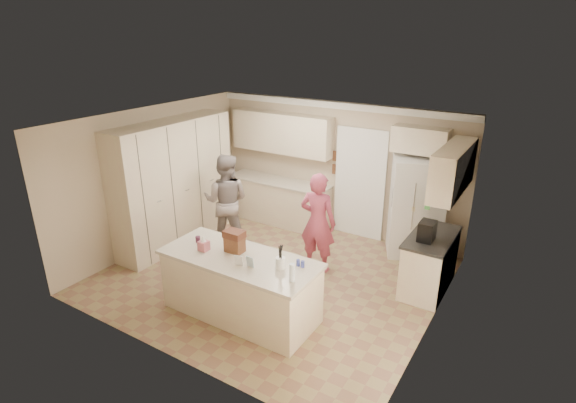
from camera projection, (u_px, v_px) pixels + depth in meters
The scene contains 41 objects.
floor at pixel (272, 277), 7.52m from camera, with size 5.20×4.60×0.02m, color #8D794F.
ceiling at pixel (270, 121), 6.57m from camera, with size 5.20×4.60×0.02m, color white.
wall_back at pixel (336, 168), 8.88m from camera, with size 5.20×0.02×2.60m, color #C5B093.
wall_front at pixel (160, 266), 5.21m from camera, with size 5.20×0.02×2.60m, color #C5B093.
wall_left at pixel (154, 177), 8.33m from camera, with size 0.02×4.60×2.60m, color #C5B093.
wall_right at pixel (440, 243), 5.76m from camera, with size 0.02×4.60×2.60m, color #C5B093.
crown_back at pixel (337, 105), 8.39m from camera, with size 5.20×0.08×0.12m, color white.
pantry_bank at pixel (175, 183), 8.38m from camera, with size 0.60×2.60×2.35m, color beige.
back_base_cab at pixel (279, 202), 9.51m from camera, with size 2.20×0.60×0.88m, color beige.
back_countertop at pixel (278, 181), 9.33m from camera, with size 2.24×0.63×0.04m, color beige.
back_upper_cab at pixel (282, 133), 9.08m from camera, with size 2.20×0.35×0.80m, color beige.
doorway_opening at pixel (360, 185), 8.67m from camera, with size 0.90×0.06×2.10m, color black.
doorway_casing at pixel (360, 185), 8.64m from camera, with size 1.02×0.03×2.22m, color white.
wall_frame_upper at pixel (336, 156), 8.74m from camera, with size 0.15×0.02×0.20m, color brown.
wall_frame_lower at pixel (336, 169), 8.84m from camera, with size 0.15×0.02×0.20m, color brown.
refrigerator at pixel (416, 207), 7.99m from camera, with size 0.90×0.70×1.80m, color white.
fridge_seam at pixel (410, 214), 7.71m from camera, with size 0.01×0.02×1.78m, color gray.
fridge_dispenser at pixel (399, 198), 7.72m from camera, with size 0.22×0.03×0.35m, color black.
fridge_handle_l at pixel (408, 206), 7.66m from camera, with size 0.02×0.02×0.85m, color silver.
fridge_handle_r at pixel (414, 207), 7.62m from camera, with size 0.02×0.02×0.85m, color silver.
over_fridge_cab at pixel (420, 140), 7.63m from camera, with size 0.95×0.35×0.45m, color beige.
right_base_cab at pixel (429, 264), 7.02m from camera, with size 0.60×1.20×0.88m, color beige.
right_countertop at pixel (432, 237), 6.86m from camera, with size 0.63×1.24×0.04m, color #2D2B28.
right_upper_cab at pixel (453, 169), 6.57m from camera, with size 0.35×1.50×0.70m, color beige.
coffee_maker at pixel (427, 231), 6.66m from camera, with size 0.22×0.28×0.30m, color black.
island_base at pixel (240, 287), 6.39m from camera, with size 2.20×0.90×0.88m, color beige.
island_top at pixel (239, 259), 6.22m from camera, with size 2.28×0.96×0.05m, color beige.
utensil_crock at pixel (280, 263), 5.90m from camera, with size 0.13×0.13×0.15m, color white.
tissue_box at pixel (204, 246), 6.38m from camera, with size 0.13×0.13×0.14m, color #C86574.
tissue_plume at pixel (203, 239), 6.34m from camera, with size 0.08×0.08×0.08m, color white.
dollhouse_body at pixel (235, 244), 6.32m from camera, with size 0.26×0.18×0.22m, color brown.
dollhouse_roof at pixel (234, 234), 6.27m from camera, with size 0.28×0.20×0.10m, color #592D1E.
jam_jar at pixel (198, 239), 6.63m from camera, with size 0.07×0.07×0.09m, color #59263F.
greeting_card_a at pixel (239, 261), 5.95m from camera, with size 0.12×0.01×0.16m, color white.
greeting_card_b at pixel (250, 262), 5.92m from camera, with size 0.12×0.01×0.16m, color silver.
water_bottle at pixel (292, 272), 5.58m from camera, with size 0.07×0.07×0.24m, color silver.
shaker_salt at pixel (298, 263), 5.97m from camera, with size 0.05×0.05×0.09m, color #3541A2.
shaker_pepper at pixel (303, 264), 5.93m from camera, with size 0.05×0.05×0.09m, color #3541A2.
teen_boy at pixel (226, 201), 8.31m from camera, with size 0.87×0.67×1.78m, color #9A9491.
teen_girl at pixel (318, 222), 7.46m from camera, with size 0.63×0.41×1.72m, color #C14A57.
fridge_magnets at pixel (410, 214), 7.70m from camera, with size 0.76×0.02×1.44m, color tan, non-canonical shape.
Camera 1 is at (3.68, -5.43, 3.89)m, focal length 28.00 mm.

